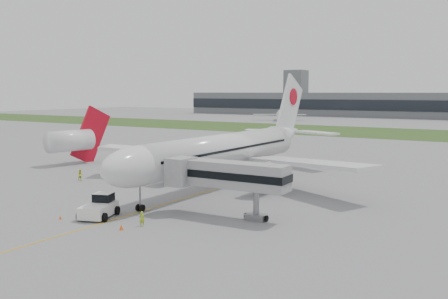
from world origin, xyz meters
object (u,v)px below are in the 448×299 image
Objects in this scene: ground_crew_near at (142,219)px; airliner at (227,149)px; jet_bridge at (224,175)px; neighbor_aircraft at (73,140)px; pushback_tug at (100,207)px.

airliner is at bearing -113.42° from ground_crew_near.
neighbor_aircraft is at bearing 155.32° from jet_bridge.
jet_bridge is at bearing -59.03° from airliner.
airliner reaches higher than ground_crew_near.
airliner is 24.76m from pushback_tug.
neighbor_aircraft is at bearing 122.51° from pushback_tug.
airliner is 32.70× the size of ground_crew_near.
jet_bridge is (10.07, -16.77, -0.71)m from airliner.
jet_bridge is at bearing -158.23° from ground_crew_near.
ground_crew_near is 51.17m from neighbor_aircraft.
airliner is 3.73× the size of jet_bridge.
airliner is at bearing 118.71° from jet_bridge.
neighbor_aircraft reaches higher than pushback_tug.
jet_bridge is 8.77× the size of ground_crew_near.
pushback_tug is at bearing -151.02° from jet_bridge.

